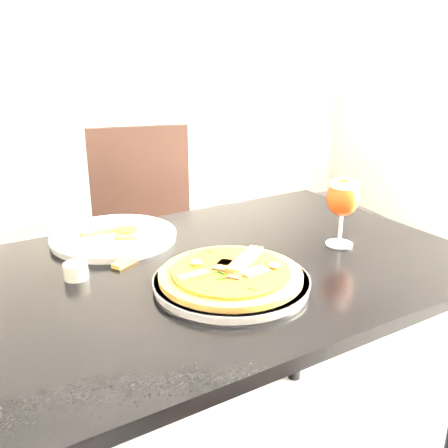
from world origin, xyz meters
name	(u,v)px	position (x,y,z in m)	size (l,w,h in m)	color
dining_table	(221,296)	(0.33, 0.33, 0.66)	(1.30, 0.96, 0.75)	black
chair_far	(146,235)	(0.36, 1.19, 0.52)	(0.48, 0.48, 0.94)	black
plate_main	(231,281)	(0.31, 0.21, 0.76)	(0.34, 0.34, 0.02)	silver
pizza	(231,273)	(0.30, 0.21, 0.78)	(0.31, 0.31, 0.03)	brown
plate_second	(114,237)	(0.13, 0.58, 0.76)	(0.33, 0.33, 0.02)	silver
crust_scraps	(118,232)	(0.14, 0.57, 0.77)	(0.16, 0.11, 0.01)	brown
loose_crust	(132,259)	(0.14, 0.42, 0.75)	(0.12, 0.03, 0.01)	brown
sauce_cup	(76,270)	(0.00, 0.37, 0.77)	(0.05, 0.05, 0.04)	beige
beer_glass	(343,198)	(0.66, 0.31, 0.88)	(0.08, 0.08, 0.18)	silver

